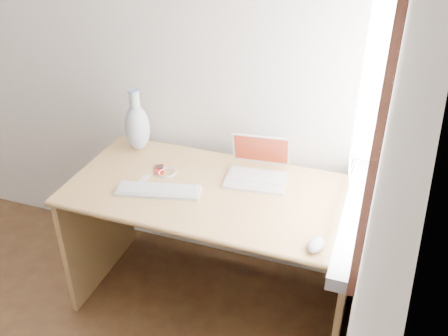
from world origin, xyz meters
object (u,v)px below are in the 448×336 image
(vase, at_px, (137,126))
(external_keyboard, at_px, (158,190))
(laptop, at_px, (258,169))
(desk, at_px, (219,215))

(vase, bearing_deg, external_keyboard, -50.84)
(external_keyboard, bearing_deg, laptop, 21.28)
(laptop, height_order, vase, vase)
(desk, height_order, external_keyboard, external_keyboard)
(desk, relative_size, laptop, 4.45)
(external_keyboard, distance_m, vase, 0.48)
(laptop, bearing_deg, desk, -158.76)
(desk, relative_size, vase, 4.02)
(laptop, bearing_deg, external_keyboard, -151.10)
(vase, bearing_deg, desk, -16.83)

